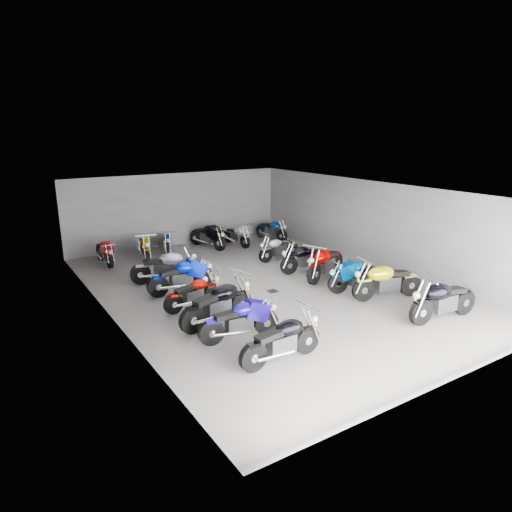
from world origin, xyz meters
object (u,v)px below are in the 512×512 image
object	(u,v)px
motorcycle_left_e	(182,277)
motorcycle_back_e	(237,235)
motorcycle_left_c	(218,304)
motorcycle_right_c	(358,276)
motorcycle_right_b	(387,281)
motorcycle_back_b	(145,247)
motorcycle_left_f	(165,267)
motorcycle_right_d	(325,263)
drain_grate	(273,291)
motorcycle_back_f	(272,230)
motorcycle_left_b	(240,320)
motorcycle_left_a	(282,340)
motorcycle_back_c	(168,242)
motorcycle_left_d	(194,293)
motorcycle_back_a	(105,252)
motorcycle_right_a	(443,300)
motorcycle_right_f	(279,248)
motorcycle_right_e	(306,258)
motorcycle_back_d	(208,236)

from	to	relation	value
motorcycle_left_e	motorcycle_back_e	distance (m)	6.33
motorcycle_left_c	motorcycle_right_c	size ratio (longest dim) A/B	1.12
motorcycle_right_b	motorcycle_back_b	world-z (taller)	motorcycle_right_b
motorcycle_left_f	motorcycle_right_d	world-z (taller)	motorcycle_right_d
motorcycle_right_b	motorcycle_back_e	distance (m)	8.27
drain_grate	motorcycle_left_e	size ratio (longest dim) A/B	0.14
motorcycle_back_b	motorcycle_right_c	bearing A→B (deg)	134.11
motorcycle_right_d	motorcycle_back_f	world-z (taller)	motorcycle_right_d
drain_grate	motorcycle_left_b	size ratio (longest dim) A/B	0.15
motorcycle_left_a	motorcycle_right_b	world-z (taller)	motorcycle_right_b
motorcycle_back_e	motorcycle_back_c	bearing A→B (deg)	-14.18
motorcycle_right_b	motorcycle_back_f	xyz separation A→B (m)	(1.43, 8.31, -0.08)
motorcycle_back_e	drain_grate	bearing A→B (deg)	65.95
motorcycle_left_d	motorcycle_back_c	xyz separation A→B (m)	(1.71, 6.29, -0.01)
motorcycle_back_f	motorcycle_right_b	bearing A→B (deg)	71.45
motorcycle_back_a	motorcycle_back_f	bearing A→B (deg)	178.41
motorcycle_right_a	motorcycle_back_f	distance (m)	10.36
motorcycle_left_b	motorcycle_right_f	xyz separation A→B (m)	(4.95, 5.37, -0.03)
motorcycle_left_d	motorcycle_right_a	world-z (taller)	motorcycle_right_a
motorcycle_right_b	motorcycle_right_f	xyz separation A→B (m)	(-0.29, 5.34, -0.09)
motorcycle_right_c	drain_grate	bearing A→B (deg)	73.96
motorcycle_left_d	drain_grate	bearing A→B (deg)	80.24
motorcycle_right_d	motorcycle_right_e	size ratio (longest dim) A/B	1.05
motorcycle_back_b	motorcycle_left_a	bearing A→B (deg)	101.28
motorcycle_left_d	motorcycle_right_d	distance (m)	5.05
motorcycle_left_e	motorcycle_back_e	world-z (taller)	motorcycle_left_e
drain_grate	motorcycle_right_a	world-z (taller)	motorcycle_right_a
motorcycle_left_e	motorcycle_back_b	bearing A→B (deg)	178.54
motorcycle_right_a	motorcycle_right_b	xyz separation A→B (m)	(-0.04, 1.95, -0.00)
motorcycle_left_c	motorcycle_left_f	size ratio (longest dim) A/B	1.06
motorcycle_left_d	motorcycle_right_c	xyz separation A→B (m)	(5.07, -1.53, 0.05)
motorcycle_left_c	motorcycle_back_b	distance (m)	7.29
motorcycle_left_f	motorcycle_back_a	world-z (taller)	motorcycle_left_f
motorcycle_left_d	motorcycle_right_f	distance (m)	5.79
motorcycle_back_b	motorcycle_back_d	xyz separation A→B (m)	(2.93, 0.20, 0.04)
motorcycle_back_a	motorcycle_left_a	bearing A→B (deg)	96.94
motorcycle_left_e	motorcycle_left_a	bearing A→B (deg)	3.56
motorcycle_back_a	motorcycle_back_e	world-z (taller)	motorcycle_back_a
motorcycle_right_a	motorcycle_right_f	xyz separation A→B (m)	(-0.33, 7.29, -0.10)
motorcycle_left_b	motorcycle_left_f	world-z (taller)	motorcycle_left_f
motorcycle_left_d	motorcycle_right_a	bearing A→B (deg)	42.07
motorcycle_left_b	motorcycle_left_d	xyz separation A→B (m)	(-0.09, 2.52, -0.05)
motorcycle_right_b	motorcycle_right_c	distance (m)	0.98
motorcycle_left_a	motorcycle_right_d	world-z (taller)	motorcycle_right_d
motorcycle_left_e	motorcycle_right_d	world-z (taller)	motorcycle_right_d
motorcycle_right_a	motorcycle_back_e	world-z (taller)	motorcycle_right_a
motorcycle_left_c	motorcycle_right_a	xyz separation A→B (m)	(5.31, -3.04, 0.00)
motorcycle_back_f	motorcycle_left_f	bearing A→B (deg)	17.04
motorcycle_left_c	motorcycle_right_a	size ratio (longest dim) A/B	0.99
motorcycle_left_d	motorcycle_right_d	xyz separation A→B (m)	(5.04, 0.04, 0.11)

